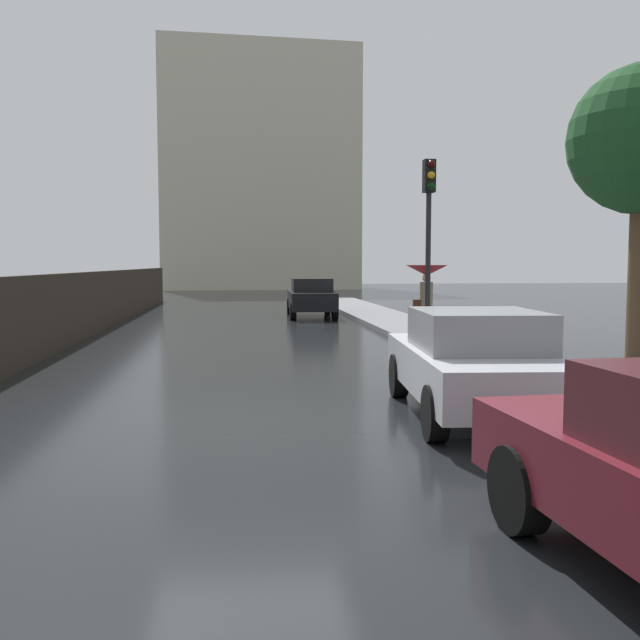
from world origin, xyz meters
The scene contains 7 objects.
ground centered at (0.00, 0.00, 0.00)m, with size 120.00×120.00×0.00m, color black.
sidewalk_strip centered at (5.10, 0.00, 0.07)m, with size 2.20×60.00×0.14m, color slate.
car_silver_near_kerb centered at (2.99, 0.37, 0.72)m, with size 2.08×4.18×1.41m.
car_black_mid_road centered at (2.61, 17.55, 0.75)m, with size 1.83×4.26×1.47m.
pedestrian_with_umbrella_near centered at (4.65, 8.81, 1.64)m, with size 1.07×1.07×1.84m.
traffic_light centered at (4.27, 7.31, 3.10)m, with size 0.26×0.39×4.26m.
distant_tower centered at (1.49, 49.46, 9.36)m, with size 15.85×11.36×18.72m.
Camera 1 is at (-0.12, -8.42, 2.02)m, focal length 38.94 mm.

